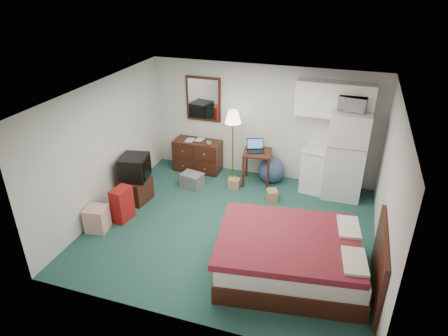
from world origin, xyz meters
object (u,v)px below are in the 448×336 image
(bed, at_px, (290,257))
(kitchen_counter, at_px, (324,171))
(tv_stand, at_px, (136,190))
(floor_lamp, at_px, (233,146))
(fridge, at_px, (346,154))
(suitcase, at_px, (122,204))
(desk, at_px, (257,167))
(dresser, at_px, (198,155))

(bed, bearing_deg, kitchen_counter, 77.65)
(tv_stand, bearing_deg, floor_lamp, 50.29)
(kitchen_counter, distance_m, fridge, 0.59)
(floor_lamp, bearing_deg, suitcase, -124.03)
(floor_lamp, relative_size, bed, 0.76)
(suitcase, bearing_deg, kitchen_counter, 40.38)
(desk, relative_size, fridge, 0.41)
(bed, height_order, tv_stand, bed)
(bed, relative_size, suitcase, 3.24)
(bed, distance_m, suitcase, 3.28)
(dresser, xyz_separation_m, tv_stand, (-0.68, -1.66, -0.12))
(dresser, distance_m, tv_stand, 1.80)
(dresser, relative_size, floor_lamp, 0.67)
(suitcase, bearing_deg, desk, 53.89)
(desk, relative_size, bed, 0.35)
(tv_stand, bearing_deg, fridge, 28.46)
(kitchen_counter, relative_size, suitcase, 1.41)
(desk, height_order, tv_stand, desk)
(dresser, xyz_separation_m, bed, (2.65, -2.89, -0.03))
(dresser, height_order, kitchen_counter, kitchen_counter)
(fridge, distance_m, suitcase, 4.47)
(dresser, height_order, floor_lamp, floor_lamp)
(fridge, bearing_deg, tv_stand, -159.00)
(bed, bearing_deg, suitcase, 162.39)
(kitchen_counter, bearing_deg, fridge, 3.03)
(dresser, distance_m, suitcase, 2.42)
(fridge, distance_m, tv_stand, 4.27)
(floor_lamp, bearing_deg, fridge, 1.61)
(kitchen_counter, height_order, tv_stand, kitchen_counter)
(tv_stand, distance_m, suitcase, 0.70)
(floor_lamp, xyz_separation_m, fridge, (2.34, 0.07, 0.11))
(desk, distance_m, kitchen_counter, 1.41)
(kitchen_counter, height_order, suitcase, kitchen_counter)
(desk, height_order, fridge, fridge)
(desk, bearing_deg, suitcase, -140.26)
(tv_stand, xyz_separation_m, suitcase, (0.10, -0.69, 0.08))
(floor_lamp, distance_m, suitcase, 2.68)
(kitchen_counter, bearing_deg, floor_lamp, -169.70)
(floor_lamp, xyz_separation_m, desk, (0.55, -0.00, -0.43))
(desk, height_order, suitcase, desk)
(desk, bearing_deg, fridge, -5.19)
(floor_lamp, xyz_separation_m, bed, (1.76, -2.72, -0.46))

